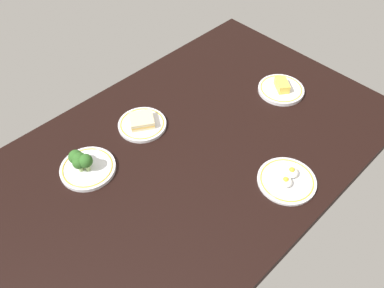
{
  "coord_description": "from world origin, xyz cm",
  "views": [
    {
      "loc": [
        -68.91,
        -70.01,
        115.32
      ],
      "look_at": [
        0.0,
        0.0,
        6.0
      ],
      "focal_mm": 37.16,
      "sensor_mm": 36.0,
      "label": 1
    }
  ],
  "objects_px": {
    "plate_sandwich": "(142,123)",
    "plate_eggs": "(287,180)",
    "plate_broccoli": "(85,165)",
    "plate_cheese": "(281,89)"
  },
  "relations": [
    {
      "from": "plate_eggs",
      "to": "plate_broccoli",
      "type": "bearing_deg",
      "value": 131.37
    },
    {
      "from": "plate_sandwich",
      "to": "plate_cheese",
      "type": "relative_size",
      "value": 0.97
    },
    {
      "from": "plate_sandwich",
      "to": "plate_eggs",
      "type": "distance_m",
      "value": 0.59
    },
    {
      "from": "plate_sandwich",
      "to": "plate_eggs",
      "type": "height_order",
      "value": "same"
    },
    {
      "from": "plate_sandwich",
      "to": "plate_eggs",
      "type": "xyz_separation_m",
      "value": [
        0.18,
        -0.56,
        -0.0
      ]
    },
    {
      "from": "plate_sandwich",
      "to": "plate_broccoli",
      "type": "xyz_separation_m",
      "value": [
        -0.28,
        -0.03,
        0.01
      ]
    },
    {
      "from": "plate_eggs",
      "to": "plate_cheese",
      "type": "bearing_deg",
      "value": 39.36
    },
    {
      "from": "plate_eggs",
      "to": "plate_broccoli",
      "type": "xyz_separation_m",
      "value": [
        -0.47,
        0.53,
        0.02
      ]
    },
    {
      "from": "plate_eggs",
      "to": "plate_broccoli",
      "type": "distance_m",
      "value": 0.71
    },
    {
      "from": "plate_broccoli",
      "to": "plate_cheese",
      "type": "xyz_separation_m",
      "value": [
        0.84,
        -0.23,
        -0.02
      ]
    }
  ]
}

